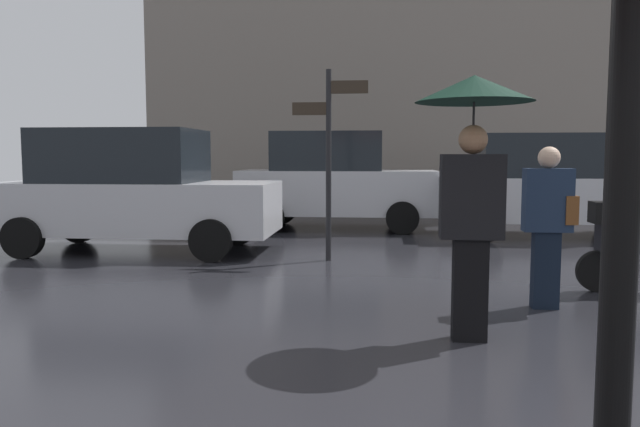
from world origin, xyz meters
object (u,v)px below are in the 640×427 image
parked_car_right (335,181)px  street_signpost (329,145)px  pedestrian_with_bag (549,217)px  pedestrian_with_umbrella (473,143)px  parked_car_distant (132,191)px  parked_car_left (549,185)px

parked_car_right → street_signpost: (0.21, -3.93, 0.66)m
street_signpost → pedestrian_with_bag: bearing=-47.3°
pedestrian_with_bag → parked_car_right: 7.02m
pedestrian_with_umbrella → pedestrian_with_bag: bearing=-42.3°
pedestrian_with_umbrella → parked_car_distant: size_ratio=0.49×
parked_car_left → parked_car_distant: (-7.05, -2.48, -0.00)m
parked_car_left → parked_car_right: 4.18m
pedestrian_with_umbrella → street_signpost: (-1.47, 3.75, 0.06)m
parked_car_right → street_signpost: bearing=97.7°
parked_car_left → pedestrian_with_umbrella: bearing=80.7°
pedestrian_with_bag → parked_car_left: size_ratio=0.38×
parked_car_left → street_signpost: bearing=48.4°
parked_car_distant → street_signpost: (3.17, -0.58, 0.70)m
pedestrian_with_umbrella → parked_car_right: 7.89m
pedestrian_with_umbrella → pedestrian_with_bag: pedestrian_with_umbrella is taller
pedestrian_with_umbrella → street_signpost: 4.03m
parked_car_right → pedestrian_with_umbrella: bearing=107.0°
parked_car_right → parked_car_distant: 4.48m
street_signpost → parked_car_left: bearing=38.3°
parked_car_right → street_signpost: street_signpost is taller
pedestrian_with_bag → parked_car_distant: size_ratio=0.37×
parked_car_right → parked_car_distant: parked_car_right is taller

